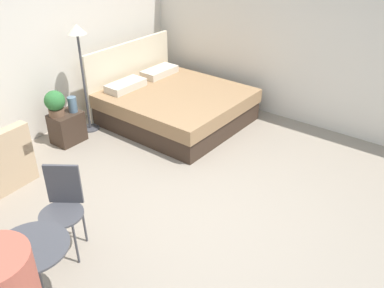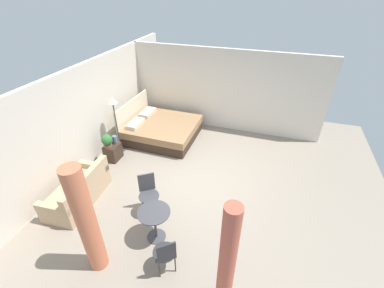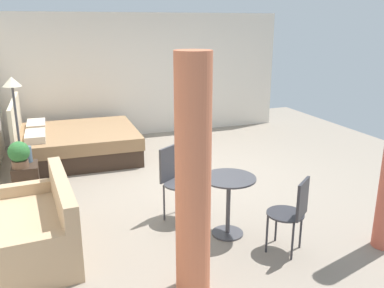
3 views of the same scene
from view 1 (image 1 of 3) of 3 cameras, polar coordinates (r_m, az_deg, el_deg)
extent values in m
cube|color=gray|center=(4.89, 0.54, -9.30)|extent=(8.92, 9.13, 0.02)
cube|color=silver|center=(6.38, -22.52, 11.55)|extent=(8.92, 0.12, 2.62)
cube|color=silver|center=(6.66, 16.48, 13.27)|extent=(0.12, 6.13, 2.62)
cube|color=#38281E|center=(6.78, -2.11, 4.30)|extent=(1.87, 2.03, 0.31)
cube|color=#93704C|center=(6.67, -2.15, 6.34)|extent=(1.91, 2.07, 0.22)
cube|color=beige|center=(7.28, -8.52, 9.41)|extent=(1.91, 0.08, 1.14)
cube|color=beige|center=(6.81, -9.14, 8.00)|extent=(0.67, 0.33, 0.12)
cube|color=beige|center=(7.34, -4.52, 9.93)|extent=(0.67, 0.33, 0.12)
cube|color=tan|center=(5.84, -24.01, 0.48)|extent=(0.19, 0.79, 0.14)
cube|color=#38281E|center=(6.42, -16.87, 2.19)|extent=(0.44, 0.35, 0.46)
cylinder|color=brown|center=(6.29, -18.21, 4.24)|extent=(0.22, 0.22, 0.10)
sphere|color=#2D6B33|center=(6.22, -18.46, 5.71)|extent=(0.29, 0.29, 0.29)
cylinder|color=slate|center=(6.30, -16.20, 5.27)|extent=(0.13, 0.13, 0.23)
cylinder|color=#3F3F44|center=(6.81, -13.88, 2.15)|extent=(0.29, 0.29, 0.02)
cylinder|color=#3F3F44|center=(6.50, -14.69, 8.09)|extent=(0.04, 0.04, 1.50)
cone|color=beige|center=(6.26, -15.67, 15.07)|extent=(0.27, 0.27, 0.14)
cylinder|color=#3F3F44|center=(3.90, -20.40, -17.04)|extent=(0.05, 0.05, 0.70)
cylinder|color=#3F3F44|center=(3.66, -21.41, -13.15)|extent=(0.62, 0.62, 0.02)
cylinder|color=#3F3F44|center=(4.37, -19.66, -12.88)|extent=(0.02, 0.02, 0.47)
cylinder|color=#3F3F44|center=(4.27, -15.74, -13.25)|extent=(0.02, 0.02, 0.47)
cylinder|color=#3F3F44|center=(4.58, -18.41, -10.33)|extent=(0.02, 0.02, 0.47)
cylinder|color=#3F3F44|center=(4.49, -14.68, -10.62)|extent=(0.02, 0.02, 0.47)
cylinder|color=#3F3F44|center=(4.27, -17.62, -9.26)|extent=(0.61, 0.61, 0.02)
cube|color=#3F3F44|center=(4.28, -17.35, -5.30)|extent=(0.23, 0.30, 0.44)
camera|label=2|loc=(2.36, -130.38, 16.91)|focal=24.25mm
camera|label=3|loc=(5.24, -81.97, -3.89)|focal=38.18mm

